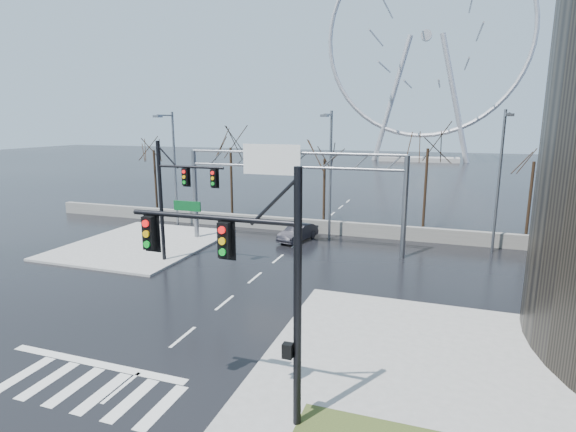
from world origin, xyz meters
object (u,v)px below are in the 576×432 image
at_px(signal_mast_near, 253,272).
at_px(car, 298,232).
at_px(sign_gantry, 287,178).
at_px(ferris_wheel, 426,44).
at_px(signal_mast_far, 175,191).

bearing_deg(signal_mast_near, car, 104.13).
bearing_deg(sign_gantry, car, 83.85).
height_order(signal_mast_near, ferris_wheel, ferris_wheel).
distance_m(signal_mast_near, car, 22.10).
bearing_deg(car, signal_mast_far, -110.26).
relative_size(sign_gantry, ferris_wheel, 0.32).
distance_m(signal_mast_near, ferris_wheel, 101.29).
bearing_deg(signal_mast_near, signal_mast_far, 130.26).
xyz_separation_m(sign_gantry, car, (0.22, 2.04, -4.52)).
relative_size(signal_mast_near, sign_gantry, 0.49).
distance_m(signal_mast_far, car, 10.71).
bearing_deg(signal_mast_far, car, 54.61).
bearing_deg(car, sign_gantry, -81.02).
bearing_deg(signal_mast_far, sign_gantry, 47.53).
height_order(signal_mast_near, sign_gantry, signal_mast_near).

